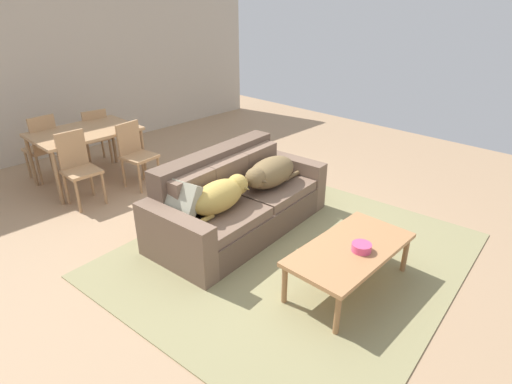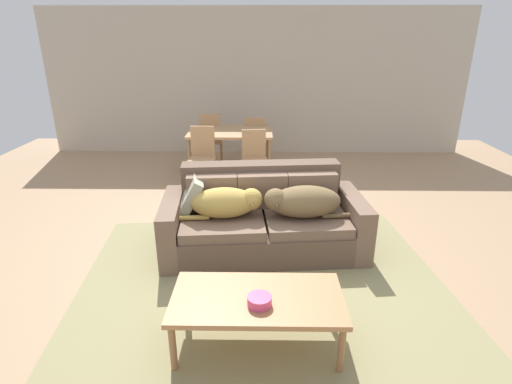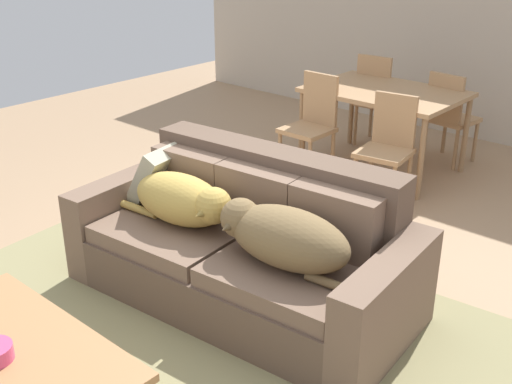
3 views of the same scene
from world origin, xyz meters
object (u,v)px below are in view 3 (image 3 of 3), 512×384
throw_pillow_by_left_arm (159,174)px  dining_chair_near_left (312,121)px  dog_on_right_cushion (282,236)px  dining_chair_near_right (388,144)px  dining_table (385,97)px  dining_chair_far_left (377,97)px  coffee_table (14,356)px  dining_chair_far_right (449,114)px  dog_on_left_cushion (184,200)px  couch (247,248)px

throw_pillow_by_left_arm → dining_chair_near_left: bearing=94.2°
dog_on_right_cushion → dining_chair_near_right: size_ratio=1.05×
dining_table → dining_chair_far_left: bearing=127.0°
throw_pillow_by_left_arm → dining_table: throw_pillow_by_left_arm is taller
coffee_table → dining_chair_far_right: 4.52m
dining_chair_far_left → dining_chair_far_right: size_ratio=1.07×
dog_on_right_cushion → throw_pillow_by_left_arm: size_ratio=2.30×
dog_on_left_cushion → throw_pillow_by_left_arm: throw_pillow_by_left_arm is taller
throw_pillow_by_left_arm → coffee_table: 1.69m
dog_on_left_cushion → dining_chair_far_right: size_ratio=0.96×
couch → dining_table: (-0.52, 2.46, 0.36)m
dining_chair_near_left → dining_chair_far_left: 1.09m
dog_on_right_cushion → couch: bearing=154.2°
dog_on_right_cushion → dining_chair_far_right: size_ratio=1.05×
throw_pillow_by_left_arm → dining_chair_far_right: bearing=78.0°
coffee_table → dining_table: (-0.48, 3.98, 0.31)m
dog_on_right_cushion → coffee_table: dog_on_right_cushion is taller
dog_on_left_cushion → dining_chair_far_left: bearing=94.8°
couch → dining_chair_far_right: dining_chair_far_right is taller
couch → dining_chair_near_right: 1.87m
coffee_table → dining_chair_near_left: size_ratio=1.35×
dog_on_left_cushion → dining_chair_near_right: (0.24, 2.03, -0.11)m
throw_pillow_by_left_arm → dining_chair_near_left: size_ratio=0.44×
dining_table → dining_chair_far_left: size_ratio=1.41×
throw_pillow_by_left_arm → dining_chair_near_left: dining_chair_near_left is taller
dining_chair_far_left → dining_chair_far_right: 0.78m
dog_on_right_cushion → dining_table: 2.77m
dining_chair_near_left → dining_chair_far_right: bearing=55.5°
dog_on_left_cushion → dining_chair_far_left: dining_chair_far_left is taller
dining_chair_far_right → dining_chair_far_left: bearing=7.9°
dog_on_right_cushion → dining_chair_near_left: size_ratio=1.00×
coffee_table → dining_chair_far_right: bearing=91.2°
coffee_table → dining_chair_far_left: size_ratio=1.32×
dog_on_left_cushion → couch: bearing=19.6°
dining_chair_near_left → dining_chair_near_right: (0.79, -0.03, -0.02)m
dog_on_left_cushion → dining_chair_near_left: (-0.55, 2.06, -0.08)m
dog_on_right_cushion → dining_chair_far_right: bearing=94.4°
couch → dog_on_left_cushion: (-0.37, -0.17, 0.27)m
dining_chair_near_left → dining_chair_far_right: (0.78, 1.10, -0.03)m
couch → coffee_table: (-0.04, -1.52, 0.05)m
coffee_table → couch: bearing=88.4°
couch → dining_table: couch is taller
dining_chair_far_right → dining_chair_near_right: bearing=97.2°
dining_table → dining_chair_near_right: 0.75m
dining_chair_far_right → coffee_table: bearing=97.8°
dining_chair_near_right → dog_on_left_cushion: bearing=-104.8°
dining_table → dining_chair_near_right: bearing=-56.2°
dog_on_right_cushion → dining_chair_far_left: bearing=107.6°
dining_table → dining_chair_near_left: 0.71m
couch → dining_table: bearing=96.9°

